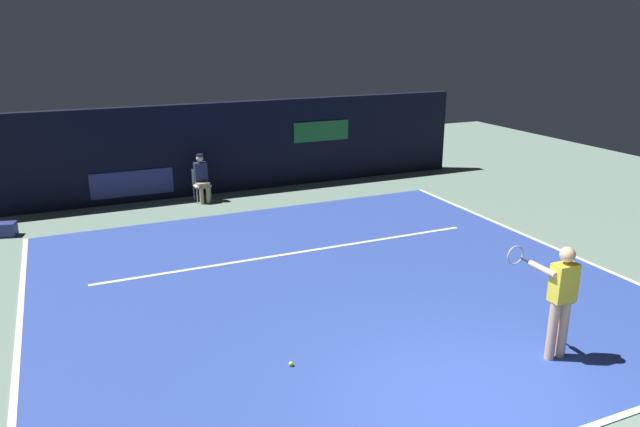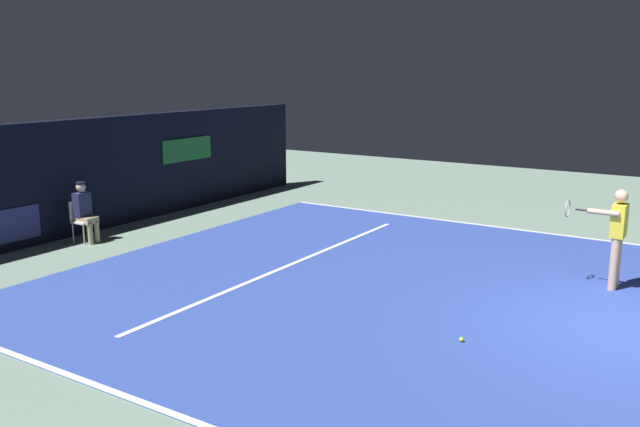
% 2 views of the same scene
% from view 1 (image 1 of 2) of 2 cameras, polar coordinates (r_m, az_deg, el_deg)
% --- Properties ---
extents(ground_plane, '(30.93, 30.93, 0.00)m').
position_cam_1_polar(ground_plane, '(11.33, 1.05, -6.82)').
color(ground_plane, slate).
extents(court_surface, '(10.70, 10.24, 0.01)m').
position_cam_1_polar(court_surface, '(11.33, 1.05, -6.79)').
color(court_surface, '#2D479E').
rests_on(court_surface, ground).
extents(line_sideline_left, '(0.10, 10.24, 0.01)m').
position_cam_1_polar(line_sideline_left, '(14.24, 20.79, -2.78)').
color(line_sideline_left, white).
rests_on(line_sideline_left, court_surface).
extents(line_sideline_right, '(0.10, 10.24, 0.01)m').
position_cam_1_polar(line_sideline_right, '(10.48, -26.77, -10.84)').
color(line_sideline_right, white).
rests_on(line_sideline_right, court_surface).
extents(line_service, '(8.34, 0.10, 0.01)m').
position_cam_1_polar(line_service, '(12.85, -2.33, -3.76)').
color(line_service, white).
rests_on(line_service, court_surface).
extents(back_wall, '(15.08, 0.33, 2.60)m').
position_cam_1_polar(back_wall, '(17.61, -9.15, 6.19)').
color(back_wall, black).
rests_on(back_wall, ground).
extents(tennis_player, '(0.60, 0.94, 1.73)m').
position_cam_1_polar(tennis_player, '(9.24, 21.89, -7.23)').
color(tennis_player, '#DBAD89').
rests_on(tennis_player, ground).
extents(line_judge_on_chair, '(0.46, 0.54, 1.32)m').
position_cam_1_polar(line_judge_on_chair, '(16.78, -11.21, 3.38)').
color(line_judge_on_chair, white).
rests_on(line_judge_on_chair, ground).
extents(tennis_ball, '(0.07, 0.07, 0.07)m').
position_cam_1_polar(tennis_ball, '(8.81, -2.77, -14.09)').
color(tennis_ball, '#CCE033').
rests_on(tennis_ball, court_surface).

